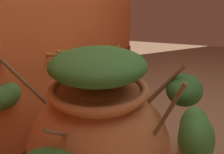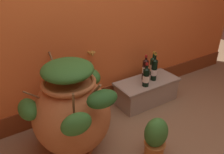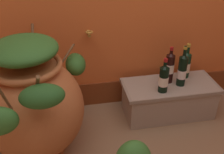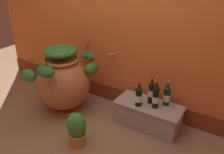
{
  "view_description": "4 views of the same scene",
  "coord_description": "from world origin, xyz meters",
  "px_view_note": "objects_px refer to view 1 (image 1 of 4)",
  "views": [
    {
      "loc": [
        -1.5,
        0.26,
        1.11
      ],
      "look_at": [
        -0.18,
        0.66,
        0.59
      ],
      "focal_mm": 38.92,
      "sensor_mm": 36.0,
      "label": 1
    },
    {
      "loc": [
        -1.13,
        -0.87,
        1.53
      ],
      "look_at": [
        -0.15,
        0.68,
        0.58
      ],
      "focal_mm": 35.21,
      "sensor_mm": 36.0,
      "label": 2
    },
    {
      "loc": [
        -0.38,
        -0.94,
        1.48
      ],
      "look_at": [
        -0.06,
        0.71,
        0.5
      ],
      "focal_mm": 44.22,
      "sensor_mm": 36.0,
      "label": 3
    },
    {
      "loc": [
        1.3,
        -1.3,
        1.74
      ],
      "look_at": [
        0.0,
        0.76,
        0.56
      ],
      "focal_mm": 37.6,
      "sensor_mm": 36.0,
      "label": 4
    }
  ],
  "objects_px": {
    "wine_bottle_back": "(117,66)",
    "potted_shrub": "(193,134)",
    "wine_bottle_left": "(108,68)",
    "terracotta_urn": "(100,143)",
    "wine_bottle_middle": "(108,64)",
    "wine_bottle_right": "(119,75)"
  },
  "relations": [
    {
      "from": "wine_bottle_left",
      "to": "wine_bottle_back",
      "type": "relative_size",
      "value": 0.91
    },
    {
      "from": "wine_bottle_middle",
      "to": "terracotta_urn",
      "type": "bearing_deg",
      "value": -163.75
    },
    {
      "from": "terracotta_urn",
      "to": "wine_bottle_middle",
      "type": "relative_size",
      "value": 3.48
    },
    {
      "from": "potted_shrub",
      "to": "wine_bottle_left",
      "type": "bearing_deg",
      "value": 56.82
    },
    {
      "from": "wine_bottle_right",
      "to": "wine_bottle_back",
      "type": "height_order",
      "value": "wine_bottle_back"
    },
    {
      "from": "wine_bottle_left",
      "to": "potted_shrub",
      "type": "height_order",
      "value": "wine_bottle_left"
    },
    {
      "from": "terracotta_urn",
      "to": "wine_bottle_middle",
      "type": "distance_m",
      "value": 1.27
    },
    {
      "from": "wine_bottle_left",
      "to": "potted_shrub",
      "type": "bearing_deg",
      "value": -123.18
    },
    {
      "from": "wine_bottle_right",
      "to": "potted_shrub",
      "type": "height_order",
      "value": "wine_bottle_right"
    },
    {
      "from": "wine_bottle_back",
      "to": "potted_shrub",
      "type": "relative_size",
      "value": 0.88
    },
    {
      "from": "terracotta_urn",
      "to": "wine_bottle_right",
      "type": "xyz_separation_m",
      "value": [
        0.96,
        0.17,
        -0.02
      ]
    },
    {
      "from": "wine_bottle_middle",
      "to": "potted_shrub",
      "type": "height_order",
      "value": "wine_bottle_middle"
    },
    {
      "from": "terracotta_urn",
      "to": "wine_bottle_back",
      "type": "xyz_separation_m",
      "value": [
        1.14,
        0.24,
        0.0
      ]
    },
    {
      "from": "wine_bottle_left",
      "to": "wine_bottle_middle",
      "type": "bearing_deg",
      "value": 17.89
    },
    {
      "from": "wine_bottle_back",
      "to": "potted_shrub",
      "type": "distance_m",
      "value": 0.92
    },
    {
      "from": "wine_bottle_right",
      "to": "wine_bottle_back",
      "type": "distance_m",
      "value": 0.19
    },
    {
      "from": "wine_bottle_back",
      "to": "terracotta_urn",
      "type": "bearing_deg",
      "value": -168.18
    },
    {
      "from": "wine_bottle_left",
      "to": "wine_bottle_right",
      "type": "relative_size",
      "value": 1.09
    },
    {
      "from": "potted_shrub",
      "to": "wine_bottle_middle",
      "type": "bearing_deg",
      "value": 50.72
    },
    {
      "from": "wine_bottle_left",
      "to": "wine_bottle_middle",
      "type": "distance_m",
      "value": 0.18
    },
    {
      "from": "wine_bottle_right",
      "to": "potted_shrub",
      "type": "bearing_deg",
      "value": -122.5
    },
    {
      "from": "wine_bottle_right",
      "to": "wine_bottle_back",
      "type": "xyz_separation_m",
      "value": [
        0.18,
        0.06,
        0.02
      ]
    }
  ]
}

